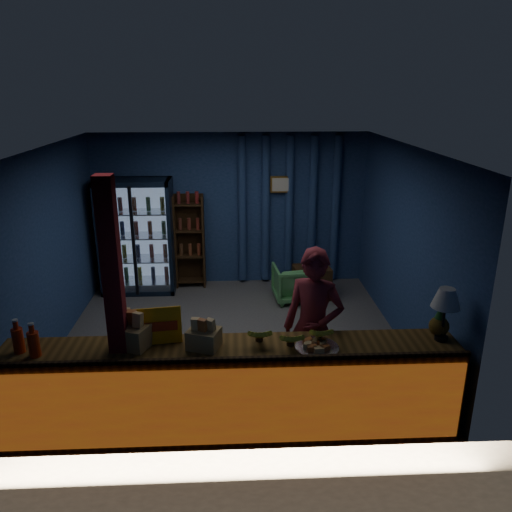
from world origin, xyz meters
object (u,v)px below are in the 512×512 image
Objects in this scene: green_chair at (294,283)px; pastry_tray at (317,347)px; shopkeeper at (313,329)px; table_lamp at (446,300)px.

pastry_tray is at bearing 80.85° from green_chair.
table_lamp is (1.19, -0.44, 0.50)m from shopkeeper.
pastry_tray is 0.78× the size of table_lamp.
green_chair is at bearing 86.62° from pastry_tray.
shopkeeper is 3.24× the size of table_lamp.
pastry_tray is at bearing -71.82° from shopkeeper.
green_chair is at bearing 108.15° from table_lamp.
shopkeeper reaches higher than pastry_tray.
pastry_tray reaches higher than green_chair.
green_chair is at bearing 110.77° from shopkeeper.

